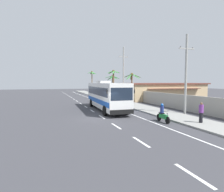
{
  "coord_description": "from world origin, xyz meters",
  "views": [
    {
      "loc": [
        -5.02,
        -17.16,
        3.43
      ],
      "look_at": [
        2.62,
        4.9,
        1.7
      ],
      "focal_mm": 30.02,
      "sensor_mm": 36.0,
      "label": 1
    }
  ],
  "objects_px": {
    "motorcycle_trailing": "(163,114)",
    "utility_pole_mid": "(123,73)",
    "pedestrian_near_kerb": "(201,112)",
    "palm_second": "(113,80)",
    "utility_pole_nearest": "(186,73)",
    "motorcycle_beside_bus": "(99,98)",
    "palm_nearest": "(132,80)",
    "coach_bus_foreground": "(106,95)",
    "palm_third": "(113,78)",
    "roadside_building": "(161,91)",
    "palm_fourth": "(92,77)"
  },
  "relations": [
    {
      "from": "motorcycle_trailing",
      "to": "motorcycle_beside_bus",
      "type": "bearing_deg",
      "value": 92.84
    },
    {
      "from": "coach_bus_foreground",
      "to": "motorcycle_beside_bus",
      "type": "distance_m",
      "value": 9.32
    },
    {
      "from": "palm_second",
      "to": "coach_bus_foreground",
      "type": "bearing_deg",
      "value": -111.47
    },
    {
      "from": "motorcycle_beside_bus",
      "to": "motorcycle_trailing",
      "type": "distance_m",
      "value": 17.57
    },
    {
      "from": "utility_pole_nearest",
      "to": "palm_nearest",
      "type": "xyz_separation_m",
      "value": [
        1.68,
        16.91,
        -0.43
      ]
    },
    {
      "from": "pedestrian_near_kerb",
      "to": "utility_pole_nearest",
      "type": "distance_m",
      "value": 5.9
    },
    {
      "from": "utility_pole_nearest",
      "to": "coach_bus_foreground",
      "type": "bearing_deg",
      "value": 140.04
    },
    {
      "from": "palm_fourth",
      "to": "palm_second",
      "type": "bearing_deg",
      "value": -82.3
    },
    {
      "from": "motorcycle_trailing",
      "to": "palm_third",
      "type": "height_order",
      "value": "palm_third"
    },
    {
      "from": "pedestrian_near_kerb",
      "to": "palm_third",
      "type": "xyz_separation_m",
      "value": [
        1.49,
        25.47,
        3.23
      ]
    },
    {
      "from": "motorcycle_beside_bus",
      "to": "utility_pole_nearest",
      "type": "relative_size",
      "value": 0.23
    },
    {
      "from": "utility_pole_mid",
      "to": "utility_pole_nearest",
      "type": "bearing_deg",
      "value": -88.26
    },
    {
      "from": "palm_nearest",
      "to": "roadside_building",
      "type": "bearing_deg",
      "value": -4.07
    },
    {
      "from": "palm_fourth",
      "to": "coach_bus_foreground",
      "type": "bearing_deg",
      "value": -100.12
    },
    {
      "from": "palm_nearest",
      "to": "palm_third",
      "type": "xyz_separation_m",
      "value": [
        -2.3,
        4.19,
        0.3
      ]
    },
    {
      "from": "coach_bus_foreground",
      "to": "roadside_building",
      "type": "bearing_deg",
      "value": 35.31
    },
    {
      "from": "coach_bus_foreground",
      "to": "palm_second",
      "type": "relative_size",
      "value": 2.24
    },
    {
      "from": "palm_third",
      "to": "roadside_building",
      "type": "distance_m",
      "value": 10.06
    },
    {
      "from": "utility_pole_nearest",
      "to": "palm_second",
      "type": "bearing_deg",
      "value": 88.25
    },
    {
      "from": "coach_bus_foreground",
      "to": "motorcycle_trailing",
      "type": "relative_size",
      "value": 5.86
    },
    {
      "from": "motorcycle_beside_bus",
      "to": "palm_nearest",
      "type": "bearing_deg",
      "value": 15.31
    },
    {
      "from": "utility_pole_nearest",
      "to": "palm_fourth",
      "type": "relative_size",
      "value": 1.24
    },
    {
      "from": "pedestrian_near_kerb",
      "to": "roadside_building",
      "type": "distance_m",
      "value": 23.13
    },
    {
      "from": "palm_third",
      "to": "utility_pole_nearest",
      "type": "bearing_deg",
      "value": -88.31
    },
    {
      "from": "motorcycle_beside_bus",
      "to": "roadside_building",
      "type": "relative_size",
      "value": 0.12
    },
    {
      "from": "pedestrian_near_kerb",
      "to": "palm_second",
      "type": "bearing_deg",
      "value": -111.95
    },
    {
      "from": "coach_bus_foreground",
      "to": "utility_pole_nearest",
      "type": "height_order",
      "value": "utility_pole_nearest"
    },
    {
      "from": "motorcycle_trailing",
      "to": "palm_third",
      "type": "xyz_separation_m",
      "value": [
        3.9,
        23.67,
        3.58
      ]
    },
    {
      "from": "pedestrian_near_kerb",
      "to": "palm_second",
      "type": "distance_m",
      "value": 30.37
    },
    {
      "from": "utility_pole_mid",
      "to": "palm_third",
      "type": "height_order",
      "value": "utility_pole_mid"
    },
    {
      "from": "palm_second",
      "to": "palm_fourth",
      "type": "distance_m",
      "value": 13.76
    },
    {
      "from": "palm_second",
      "to": "roadside_building",
      "type": "relative_size",
      "value": 0.31
    },
    {
      "from": "motorcycle_beside_bus",
      "to": "utility_pole_mid",
      "type": "bearing_deg",
      "value": 11.72
    },
    {
      "from": "coach_bus_foreground",
      "to": "utility_pole_mid",
      "type": "xyz_separation_m",
      "value": [
        6.53,
        10.11,
        3.23
      ]
    },
    {
      "from": "utility_pole_mid",
      "to": "palm_nearest",
      "type": "xyz_separation_m",
      "value": [
        2.17,
        0.92,
        -1.17
      ]
    },
    {
      "from": "motorcycle_trailing",
      "to": "pedestrian_near_kerb",
      "type": "distance_m",
      "value": 3.02
    },
    {
      "from": "coach_bus_foreground",
      "to": "utility_pole_nearest",
      "type": "distance_m",
      "value": 9.49
    },
    {
      "from": "palm_fourth",
      "to": "palm_nearest",
      "type": "bearing_deg",
      "value": -83.05
    },
    {
      "from": "motorcycle_beside_bus",
      "to": "palm_fourth",
      "type": "xyz_separation_m",
      "value": [
        4.35,
        24.35,
        4.28
      ]
    },
    {
      "from": "utility_pole_nearest",
      "to": "palm_fourth",
      "type": "bearing_deg",
      "value": 91.53
    },
    {
      "from": "coach_bus_foreground",
      "to": "palm_nearest",
      "type": "distance_m",
      "value": 14.19
    },
    {
      "from": "utility_pole_mid",
      "to": "pedestrian_near_kerb",
      "type": "bearing_deg",
      "value": -94.59
    },
    {
      "from": "motorcycle_trailing",
      "to": "palm_second",
      "type": "relative_size",
      "value": 0.38
    },
    {
      "from": "palm_nearest",
      "to": "roadside_building",
      "type": "height_order",
      "value": "palm_nearest"
    },
    {
      "from": "coach_bus_foreground",
      "to": "roadside_building",
      "type": "xyz_separation_m",
      "value": [
        14.94,
        10.58,
        -0.23
      ]
    },
    {
      "from": "pedestrian_near_kerb",
      "to": "utility_pole_nearest",
      "type": "height_order",
      "value": "utility_pole_nearest"
    },
    {
      "from": "motorcycle_trailing",
      "to": "utility_pole_mid",
      "type": "distance_m",
      "value": 19.51
    },
    {
      "from": "motorcycle_trailing",
      "to": "palm_fourth",
      "type": "xyz_separation_m",
      "value": [
        3.48,
        41.89,
        4.27
      ]
    },
    {
      "from": "palm_nearest",
      "to": "pedestrian_near_kerb",
      "type": "bearing_deg",
      "value": -100.13
    },
    {
      "from": "coach_bus_foreground",
      "to": "palm_nearest",
      "type": "height_order",
      "value": "palm_nearest"
    }
  ]
}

